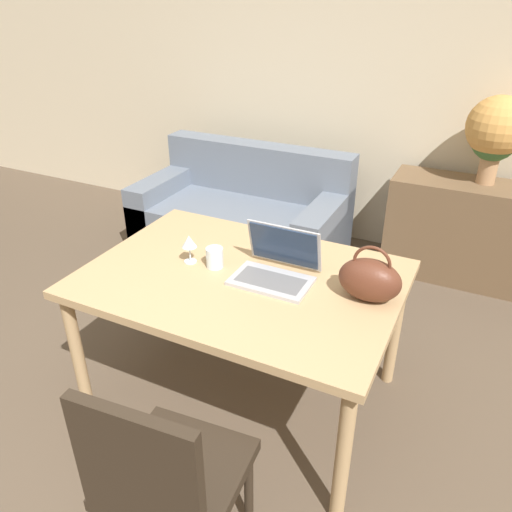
{
  "coord_description": "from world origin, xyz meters",
  "views": [
    {
      "loc": [
        0.98,
        -0.96,
        1.92
      ],
      "look_at": [
        0.12,
        0.79,
        0.86
      ],
      "focal_mm": 35.0,
      "sensor_mm": 36.0,
      "label": 1
    }
  ],
  "objects_px": {
    "chair": "(165,477)",
    "drinking_glass": "(215,258)",
    "flower_vase": "(497,132)",
    "handbag": "(370,279)",
    "couch": "(243,219)",
    "wine_glass": "(189,243)",
    "laptop": "(277,264)"
  },
  "relations": [
    {
      "from": "laptop",
      "to": "wine_glass",
      "type": "height_order",
      "value": "laptop"
    },
    {
      "from": "laptop",
      "to": "drinking_glass",
      "type": "bearing_deg",
      "value": -170.14
    },
    {
      "from": "laptop",
      "to": "handbag",
      "type": "height_order",
      "value": "handbag"
    },
    {
      "from": "drinking_glass",
      "to": "flower_vase",
      "type": "xyz_separation_m",
      "value": [
        1.07,
        1.81,
        0.3
      ]
    },
    {
      "from": "chair",
      "to": "couch",
      "type": "relative_size",
      "value": 0.58
    },
    {
      "from": "handbag",
      "to": "flower_vase",
      "type": "distance_m",
      "value": 1.81
    },
    {
      "from": "handbag",
      "to": "chair",
      "type": "bearing_deg",
      "value": -111.14
    },
    {
      "from": "chair",
      "to": "wine_glass",
      "type": "distance_m",
      "value": 1.09
    },
    {
      "from": "couch",
      "to": "handbag",
      "type": "bearing_deg",
      "value": -46.07
    },
    {
      "from": "couch",
      "to": "handbag",
      "type": "height_order",
      "value": "handbag"
    },
    {
      "from": "wine_glass",
      "to": "flower_vase",
      "type": "bearing_deg",
      "value": 56.7
    },
    {
      "from": "chair",
      "to": "couch",
      "type": "bearing_deg",
      "value": 107.26
    },
    {
      "from": "flower_vase",
      "to": "wine_glass",
      "type": "bearing_deg",
      "value": -123.3
    },
    {
      "from": "couch",
      "to": "drinking_glass",
      "type": "xyz_separation_m",
      "value": [
        0.6,
        -1.43,
        0.5
      ]
    },
    {
      "from": "couch",
      "to": "drinking_glass",
      "type": "relative_size",
      "value": 15.99
    },
    {
      "from": "couch",
      "to": "flower_vase",
      "type": "height_order",
      "value": "flower_vase"
    },
    {
      "from": "drinking_glass",
      "to": "laptop",
      "type": "bearing_deg",
      "value": 9.86
    },
    {
      "from": "drinking_glass",
      "to": "handbag",
      "type": "xyz_separation_m",
      "value": [
        0.73,
        0.05,
        0.05
      ]
    },
    {
      "from": "laptop",
      "to": "wine_glass",
      "type": "distance_m",
      "value": 0.44
    },
    {
      "from": "chair",
      "to": "flower_vase",
      "type": "bearing_deg",
      "value": 70.71
    },
    {
      "from": "chair",
      "to": "handbag",
      "type": "distance_m",
      "value": 1.1
    },
    {
      "from": "drinking_glass",
      "to": "handbag",
      "type": "distance_m",
      "value": 0.73
    },
    {
      "from": "drinking_glass",
      "to": "flower_vase",
      "type": "distance_m",
      "value": 2.12
    },
    {
      "from": "chair",
      "to": "drinking_glass",
      "type": "bearing_deg",
      "value": 105.76
    },
    {
      "from": "chair",
      "to": "handbag",
      "type": "bearing_deg",
      "value": 64.28
    },
    {
      "from": "chair",
      "to": "handbag",
      "type": "height_order",
      "value": "handbag"
    },
    {
      "from": "couch",
      "to": "flower_vase",
      "type": "relative_size",
      "value": 2.71
    },
    {
      "from": "laptop",
      "to": "chair",
      "type": "bearing_deg",
      "value": -87.32
    },
    {
      "from": "drinking_glass",
      "to": "handbag",
      "type": "bearing_deg",
      "value": 3.8
    },
    {
      "from": "laptop",
      "to": "wine_glass",
      "type": "relative_size",
      "value": 2.52
    },
    {
      "from": "flower_vase",
      "to": "chair",
      "type": "bearing_deg",
      "value": -104.71
    },
    {
      "from": "drinking_glass",
      "to": "chair",
      "type": "bearing_deg",
      "value": -69.66
    }
  ]
}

